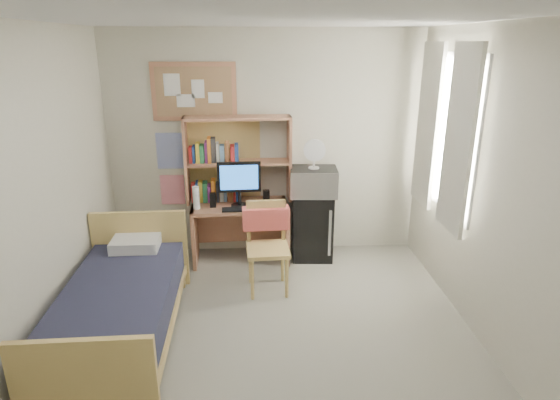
{
  "coord_description": "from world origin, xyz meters",
  "views": [
    {
      "loc": [
        -0.09,
        -3.26,
        2.44
      ],
      "look_at": [
        0.13,
        1.2,
        0.93
      ],
      "focal_mm": 30.0,
      "sensor_mm": 36.0,
      "label": 1
    }
  ],
  "objects_px": {
    "monitor": "(239,184)",
    "speaker_right": "(266,198)",
    "bulletin_board": "(194,92)",
    "desk": "(241,232)",
    "desk_fan": "(314,155)",
    "desk_chair": "(268,249)",
    "bed": "(120,312)",
    "microwave": "(313,181)",
    "speaker_left": "(213,200)",
    "mini_fridge": "(312,225)"
  },
  "relations": [
    {
      "from": "monitor",
      "to": "speaker_right",
      "type": "relative_size",
      "value": 2.9
    },
    {
      "from": "bulletin_board",
      "to": "speaker_right",
      "type": "bearing_deg",
      "value": -22.64
    },
    {
      "from": "desk",
      "to": "bulletin_board",
      "type": "bearing_deg",
      "value": 146.36
    },
    {
      "from": "monitor",
      "to": "desk_fan",
      "type": "distance_m",
      "value": 0.9
    },
    {
      "from": "desk_chair",
      "to": "bed",
      "type": "xyz_separation_m",
      "value": [
        -1.28,
        -0.77,
        -0.21
      ]
    },
    {
      "from": "desk_fan",
      "to": "bed",
      "type": "bearing_deg",
      "value": -136.35
    },
    {
      "from": "desk_fan",
      "to": "desk",
      "type": "bearing_deg",
      "value": -175.19
    },
    {
      "from": "desk_chair",
      "to": "speaker_right",
      "type": "height_order",
      "value": "desk_chair"
    },
    {
      "from": "bed",
      "to": "speaker_right",
      "type": "relative_size",
      "value": 10.38
    },
    {
      "from": "monitor",
      "to": "desk_fan",
      "type": "xyz_separation_m",
      "value": [
        0.84,
        0.08,
        0.3
      ]
    },
    {
      "from": "desk",
      "to": "microwave",
      "type": "height_order",
      "value": "microwave"
    },
    {
      "from": "bulletin_board",
      "to": "speaker_left",
      "type": "bearing_deg",
      "value": -62.71
    },
    {
      "from": "monitor",
      "to": "microwave",
      "type": "relative_size",
      "value": 0.98
    },
    {
      "from": "bed",
      "to": "monitor",
      "type": "distance_m",
      "value": 1.89
    },
    {
      "from": "monitor",
      "to": "desk_chair",
      "type": "bearing_deg",
      "value": -69.8
    },
    {
      "from": "mini_fridge",
      "to": "microwave",
      "type": "relative_size",
      "value": 1.5
    },
    {
      "from": "mini_fridge",
      "to": "bed",
      "type": "height_order",
      "value": "mini_fridge"
    },
    {
      "from": "desk_fan",
      "to": "bulletin_board",
      "type": "bearing_deg",
      "value": 172.18
    },
    {
      "from": "speaker_right",
      "to": "monitor",
      "type": "bearing_deg",
      "value": 180.0
    },
    {
      "from": "desk",
      "to": "bed",
      "type": "bearing_deg",
      "value": -125.98
    },
    {
      "from": "monitor",
      "to": "microwave",
      "type": "xyz_separation_m",
      "value": [
        0.84,
        0.08,
        -0.0
      ]
    },
    {
      "from": "bed",
      "to": "microwave",
      "type": "height_order",
      "value": "microwave"
    },
    {
      "from": "bulletin_board",
      "to": "desk_fan",
      "type": "distance_m",
      "value": 1.51
    },
    {
      "from": "bulletin_board",
      "to": "speaker_left",
      "type": "distance_m",
      "value": 1.22
    },
    {
      "from": "desk_chair",
      "to": "bed",
      "type": "height_order",
      "value": "desk_chair"
    },
    {
      "from": "mini_fridge",
      "to": "speaker_left",
      "type": "bearing_deg",
      "value": -170.72
    },
    {
      "from": "desk_chair",
      "to": "desk",
      "type": "bearing_deg",
      "value": 108.22
    },
    {
      "from": "monitor",
      "to": "microwave",
      "type": "distance_m",
      "value": 0.84
    },
    {
      "from": "desk",
      "to": "speaker_right",
      "type": "bearing_deg",
      "value": -11.31
    },
    {
      "from": "mini_fridge",
      "to": "microwave",
      "type": "bearing_deg",
      "value": -90.0
    },
    {
      "from": "bulletin_board",
      "to": "speaker_right",
      "type": "height_order",
      "value": "bulletin_board"
    },
    {
      "from": "bulletin_board",
      "to": "desk",
      "type": "bearing_deg",
      "value": -30.5
    },
    {
      "from": "desk_fan",
      "to": "speaker_left",
      "type": "bearing_deg",
      "value": -171.71
    },
    {
      "from": "desk",
      "to": "desk_fan",
      "type": "height_order",
      "value": "desk_fan"
    },
    {
      "from": "bulletin_board",
      "to": "desk_chair",
      "type": "xyz_separation_m",
      "value": [
        0.78,
        -1.03,
        -1.46
      ]
    },
    {
      "from": "monitor",
      "to": "speaker_left",
      "type": "xyz_separation_m",
      "value": [
        -0.3,
        -0.02,
        -0.17
      ]
    },
    {
      "from": "bed",
      "to": "speaker_left",
      "type": "bearing_deg",
      "value": 63.01
    },
    {
      "from": "monitor",
      "to": "bed",
      "type": "bearing_deg",
      "value": -127.12
    },
    {
      "from": "desk_chair",
      "to": "speaker_left",
      "type": "relative_size",
      "value": 5.72
    },
    {
      "from": "speaker_right",
      "to": "desk_fan",
      "type": "relative_size",
      "value": 0.58
    },
    {
      "from": "desk",
      "to": "speaker_left",
      "type": "relative_size",
      "value": 6.75
    },
    {
      "from": "speaker_left",
      "to": "desk_chair",
      "type": "bearing_deg",
      "value": -51.56
    },
    {
      "from": "monitor",
      "to": "speaker_right",
      "type": "xyz_separation_m",
      "value": [
        0.3,
        0.02,
        -0.17
      ]
    },
    {
      "from": "monitor",
      "to": "desk_fan",
      "type": "bearing_deg",
      "value": 2.3
    },
    {
      "from": "bulletin_board",
      "to": "speaker_left",
      "type": "relative_size",
      "value": 5.8
    },
    {
      "from": "desk",
      "to": "mini_fridge",
      "type": "distance_m",
      "value": 0.85
    },
    {
      "from": "speaker_left",
      "to": "monitor",
      "type": "bearing_deg",
      "value": -0.0
    },
    {
      "from": "monitor",
      "to": "desk_fan",
      "type": "height_order",
      "value": "desk_fan"
    },
    {
      "from": "bulletin_board",
      "to": "microwave",
      "type": "bearing_deg",
      "value": -11.27
    },
    {
      "from": "desk_fan",
      "to": "speaker_right",
      "type": "bearing_deg",
      "value": -169.84
    }
  ]
}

